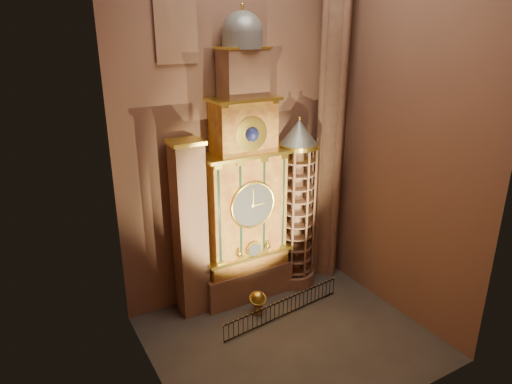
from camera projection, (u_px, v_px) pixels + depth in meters
floor at (290, 338)px, 24.35m from camera, size 14.00×14.00×0.00m
wall_back at (235, 115)px, 25.47m from camera, size 22.00×0.00×22.00m
wall_left at (143, 157)px, 17.31m from camera, size 0.00×22.00×22.00m
wall_right at (406, 121)px, 23.84m from camera, size 0.00×22.00×22.00m
astronomical_clock at (244, 193)px, 26.10m from camera, size 5.60×2.41×16.70m
portrait_tower at (190, 230)px, 25.06m from camera, size 1.80×1.60×10.20m
stair_turret at (297, 206)px, 28.01m from camera, size 2.50×2.50×10.80m
gothic_pier at (332, 109)px, 27.50m from camera, size 2.04×2.04×22.00m
stained_glass_window at (175, 8)px, 22.02m from camera, size 2.20×0.14×5.20m
celestial_globe at (258, 301)px, 26.17m from camera, size 1.19×1.15×1.42m
iron_railing at (283, 308)px, 25.97m from camera, size 7.96×0.91×1.06m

